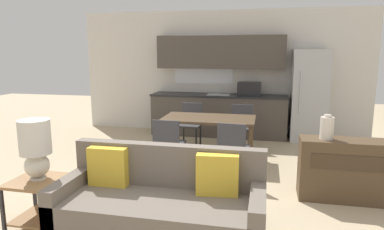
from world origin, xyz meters
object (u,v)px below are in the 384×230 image
dining_chair_far_left (191,122)px  refrigerator (309,96)px  side_table (39,195)px  dining_chair_near_left (168,142)px  credenza (349,170)px  dining_chair_near_right (233,147)px  vase (327,128)px  dining_table (209,121)px  dining_chair_far_right (241,125)px  couch (161,204)px  table_lamp (35,146)px

dining_chair_far_left → refrigerator: bearing=25.8°
side_table → dining_chair_near_left: dining_chair_near_left is taller
side_table → credenza: 3.55m
side_table → dining_chair_near_right: (1.81, 1.84, 0.12)m
vase → dining_chair_near_right: (-1.17, 0.44, -0.43)m
dining_table → credenza: credenza is taller
dining_chair_near_left → dining_chair_near_right: bearing=177.9°
credenza → dining_chair_far_left: size_ratio=1.40×
vase → dining_chair_far_left: bearing=136.8°
refrigerator → dining_table: bearing=-135.4°
refrigerator → dining_chair_near_left: size_ratio=2.23×
refrigerator → dining_chair_far_right: refrigerator is taller
dining_table → couch: (-0.04, -2.55, -0.32)m
side_table → table_lamp: table_lamp is taller
side_table → vase: 3.33m
dining_chair_far_right → dining_chair_near_right: bearing=-88.8°
dining_table → dining_chair_far_right: (0.49, 0.75, -0.19)m
credenza → dining_chair_near_left: size_ratio=1.40×
dining_chair_near_left → dining_chair_far_left: (0.00, 1.52, 0.00)m
table_lamp → dining_chair_far_right: bearing=61.5°
table_lamp → dining_chair_far_left: 3.50m
refrigerator → vase: 2.97m
couch → dining_chair_far_left: (-0.44, 3.33, 0.12)m
dining_chair_near_right → dining_chair_far_left: (-0.96, 1.55, 0.00)m
dining_chair_near_right → dining_chair_near_left: bearing=3.2°
vase → dining_chair_near_right: vase is taller
dining_chair_near_left → credenza: bearing=169.2°
refrigerator → dining_chair_near_right: 2.87m
couch → dining_chair_far_right: size_ratio=2.37×
refrigerator → side_table: refrigerator is taller
credenza → dining_chair_far_left: (-2.42, 1.98, 0.09)m
dining_table → dining_chair_near_right: size_ratio=1.82×
side_table → dining_chair_far_right: 3.83m
dining_chair_near_left → dining_chair_near_right: (0.96, -0.04, 0.00)m
dining_chair_far_right → dining_chair_far_left: size_ratio=1.00×
dining_table → dining_chair_near_right: dining_chair_near_right is taller
table_lamp → credenza: 3.59m
credenza → side_table: bearing=-156.7°
vase → table_lamp: bearing=-155.3°
table_lamp → vase: 3.28m
dining_table → dining_chair_near_right: bearing=-58.5°
vase → dining_chair_far_left: vase is taller
couch → side_table: (-1.29, -0.07, 0.00)m
vase → dining_chair_near_right: bearing=159.1°
dining_chair_far_left → table_lamp: bearing=-101.7°
credenza → dining_chair_near_left: bearing=169.2°
credenza → vase: vase is taller
vase → side_table: bearing=-154.9°
vase → credenza: bearing=3.5°
dining_table → dining_chair_far_left: (-0.48, 0.77, -0.19)m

